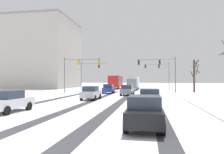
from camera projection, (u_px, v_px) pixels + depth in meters
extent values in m
cube|color=#38383D|center=(121.00, 101.00, 24.19)|extent=(0.96, 38.95, 0.01)
cube|color=#38383D|center=(51.00, 100.00, 25.59)|extent=(1.08, 38.95, 0.01)
cube|color=#38383D|center=(93.00, 101.00, 24.74)|extent=(0.93, 38.95, 0.01)
cube|color=#38383D|center=(155.00, 102.00, 23.57)|extent=(0.86, 38.95, 0.01)
cube|color=white|center=(213.00, 104.00, 20.92)|extent=(4.00, 38.95, 0.12)
cylinder|color=slate|center=(175.00, 75.00, 38.42)|extent=(0.18, 0.18, 6.50)
cylinder|color=slate|center=(156.00, 59.00, 39.25)|extent=(6.87, 0.58, 0.12)
cube|color=black|center=(160.00, 62.00, 39.08)|extent=(0.34, 0.26, 0.90)
sphere|color=black|center=(160.00, 61.00, 38.93)|extent=(0.20, 0.20, 0.20)
sphere|color=black|center=(160.00, 62.00, 38.93)|extent=(0.20, 0.20, 0.20)
sphere|color=green|center=(160.00, 64.00, 38.92)|extent=(0.20, 0.20, 0.20)
cube|color=black|center=(139.00, 63.00, 39.96)|extent=(0.34, 0.26, 0.90)
sphere|color=black|center=(139.00, 61.00, 39.81)|extent=(0.20, 0.20, 0.20)
sphere|color=black|center=(139.00, 63.00, 39.80)|extent=(0.20, 0.20, 0.20)
sphere|color=green|center=(139.00, 64.00, 39.80)|extent=(0.20, 0.20, 0.20)
cylinder|color=slate|center=(64.00, 75.00, 39.79)|extent=(0.18, 0.18, 6.50)
cylinder|color=slate|center=(82.00, 59.00, 39.13)|extent=(6.96, 0.36, 0.12)
cube|color=#B79319|center=(79.00, 62.00, 39.26)|extent=(0.33, 0.25, 0.90)
sphere|color=black|center=(79.00, 61.00, 39.42)|extent=(0.20, 0.20, 0.20)
sphere|color=black|center=(79.00, 63.00, 39.42)|extent=(0.20, 0.20, 0.20)
sphere|color=green|center=(79.00, 64.00, 39.41)|extent=(0.20, 0.20, 0.20)
cube|color=#B79319|center=(99.00, 62.00, 38.49)|extent=(0.33, 0.25, 0.90)
sphere|color=black|center=(99.00, 61.00, 38.65)|extent=(0.20, 0.20, 0.20)
sphere|color=black|center=(99.00, 62.00, 38.65)|extent=(0.20, 0.20, 0.20)
sphere|color=green|center=(99.00, 64.00, 38.65)|extent=(0.20, 0.20, 0.20)
cylinder|color=slate|center=(169.00, 76.00, 50.25)|extent=(0.18, 0.18, 6.50)
cylinder|color=slate|center=(156.00, 64.00, 50.96)|extent=(5.74, 0.51, 0.12)
cube|color=black|center=(159.00, 66.00, 50.81)|extent=(0.34, 0.26, 0.90)
sphere|color=black|center=(159.00, 65.00, 50.66)|extent=(0.20, 0.20, 0.20)
sphere|color=black|center=(159.00, 66.00, 50.66)|extent=(0.20, 0.20, 0.20)
sphere|color=green|center=(159.00, 68.00, 50.66)|extent=(0.20, 0.20, 0.20)
cube|color=black|center=(145.00, 67.00, 51.55)|extent=(0.34, 0.26, 0.90)
sphere|color=black|center=(145.00, 65.00, 51.40)|extent=(0.20, 0.20, 0.20)
sphere|color=black|center=(145.00, 67.00, 51.40)|extent=(0.20, 0.20, 0.20)
sphere|color=green|center=(145.00, 68.00, 51.39)|extent=(0.20, 0.20, 0.20)
cylinder|color=slate|center=(81.00, 76.00, 49.65)|extent=(0.18, 0.18, 6.50)
cylinder|color=slate|center=(94.00, 63.00, 49.11)|extent=(6.06, 0.25, 0.12)
cube|color=black|center=(99.00, 66.00, 48.88)|extent=(0.33, 0.25, 0.90)
sphere|color=black|center=(99.00, 65.00, 49.04)|extent=(0.20, 0.20, 0.20)
sphere|color=black|center=(99.00, 66.00, 49.04)|extent=(0.20, 0.20, 0.20)
sphere|color=green|center=(99.00, 67.00, 49.03)|extent=(0.20, 0.20, 0.20)
cube|color=#233899|center=(109.00, 90.00, 37.89)|extent=(1.88, 4.17, 0.70)
cube|color=#2D3847|center=(108.00, 86.00, 37.75)|extent=(1.64, 1.97, 0.60)
cylinder|color=black|center=(105.00, 91.00, 39.24)|extent=(0.25, 0.65, 0.64)
cylinder|color=black|center=(114.00, 91.00, 39.04)|extent=(0.25, 0.65, 0.64)
cylinder|color=black|center=(103.00, 92.00, 36.72)|extent=(0.25, 0.65, 0.64)
cylinder|color=black|center=(112.00, 92.00, 36.52)|extent=(0.25, 0.65, 0.64)
cube|color=slate|center=(127.00, 91.00, 33.28)|extent=(1.91, 4.18, 0.70)
cube|color=#2D3847|center=(127.00, 87.00, 33.14)|extent=(1.65, 1.98, 0.60)
cylinder|color=black|center=(124.00, 93.00, 34.69)|extent=(0.25, 0.65, 0.64)
cylinder|color=black|center=(134.00, 93.00, 34.34)|extent=(0.25, 0.65, 0.64)
cylinder|color=black|center=(121.00, 94.00, 32.21)|extent=(0.25, 0.65, 0.64)
cylinder|color=black|center=(131.00, 94.00, 31.86)|extent=(0.25, 0.65, 0.64)
cube|color=#B7BABF|center=(91.00, 94.00, 26.12)|extent=(1.71, 4.11, 0.70)
cube|color=#2D3847|center=(91.00, 89.00, 25.98)|extent=(1.57, 1.91, 0.60)
cylinder|color=black|center=(88.00, 96.00, 27.50)|extent=(0.22, 0.64, 0.64)
cylinder|color=black|center=(100.00, 96.00, 27.23)|extent=(0.22, 0.64, 0.64)
cylinder|color=black|center=(81.00, 98.00, 25.00)|extent=(0.22, 0.64, 0.64)
cylinder|color=black|center=(95.00, 98.00, 24.73)|extent=(0.22, 0.64, 0.64)
cube|color=#194C2D|center=(149.00, 100.00, 18.63)|extent=(1.88, 4.17, 0.70)
cube|color=#2D3847|center=(149.00, 92.00, 18.49)|extent=(1.64, 1.97, 0.60)
cylinder|color=black|center=(140.00, 102.00, 19.99)|extent=(0.25, 0.65, 0.64)
cylinder|color=black|center=(157.00, 102.00, 19.79)|extent=(0.25, 0.65, 0.64)
cylinder|color=black|center=(140.00, 105.00, 17.46)|extent=(0.25, 0.65, 0.64)
cylinder|color=black|center=(160.00, 106.00, 17.27)|extent=(0.25, 0.65, 0.64)
cube|color=silver|center=(9.00, 103.00, 15.92)|extent=(1.91, 4.18, 0.70)
cube|color=#2D3847|center=(8.00, 95.00, 15.78)|extent=(1.65, 1.98, 0.60)
cylinder|color=black|center=(11.00, 106.00, 17.33)|extent=(0.25, 0.65, 0.64)
cylinder|color=black|center=(29.00, 106.00, 16.98)|extent=(0.25, 0.65, 0.64)
cylinder|color=black|center=(6.00, 111.00, 14.50)|extent=(0.25, 0.65, 0.64)
cube|color=black|center=(145.00, 115.00, 10.75)|extent=(1.74, 4.11, 0.70)
cube|color=#2D3847|center=(145.00, 102.00, 10.61)|extent=(1.58, 1.91, 0.60)
cylinder|color=black|center=(131.00, 117.00, 12.14)|extent=(0.23, 0.64, 0.64)
cylinder|color=black|center=(160.00, 118.00, 11.86)|extent=(0.23, 0.64, 0.64)
cylinder|color=black|center=(126.00, 126.00, 9.64)|extent=(0.23, 0.64, 0.64)
cylinder|color=black|center=(163.00, 128.00, 9.36)|extent=(0.23, 0.64, 0.64)
cube|color=#B21E1E|center=(116.00, 81.00, 56.99)|extent=(2.64, 11.03, 2.90)
cube|color=#283342|center=(116.00, 80.00, 56.99)|extent=(2.67, 10.15, 0.90)
cylinder|color=black|center=(119.00, 87.00, 52.98)|extent=(0.31, 0.96, 0.96)
cylinder|color=black|center=(109.00, 87.00, 53.35)|extent=(0.31, 0.96, 0.96)
cylinder|color=black|center=(122.00, 87.00, 60.05)|extent=(0.31, 0.96, 0.96)
cylinder|color=black|center=(113.00, 86.00, 60.41)|extent=(0.31, 0.96, 0.96)
cube|color=slate|center=(132.00, 84.00, 47.34)|extent=(2.19, 2.28, 2.10)
cube|color=silver|center=(134.00, 83.00, 50.97)|extent=(2.40, 5.28, 2.60)
cylinder|color=black|center=(137.00, 89.00, 47.56)|extent=(0.31, 0.85, 0.84)
cylinder|color=black|center=(128.00, 89.00, 47.97)|extent=(0.31, 0.85, 0.84)
cylinder|color=black|center=(139.00, 88.00, 52.14)|extent=(0.31, 0.85, 0.84)
cylinder|color=black|center=(130.00, 88.00, 52.56)|extent=(0.31, 0.85, 0.84)
cylinder|color=#423023|center=(224.00, 53.00, 26.11)|extent=(1.25, 0.50, 0.73)
cylinder|color=#423023|center=(224.00, 44.00, 25.40)|extent=(0.44, 0.81, 1.01)
cylinder|color=#423023|center=(194.00, 76.00, 39.90)|extent=(0.33, 0.33, 6.07)
cylinder|color=#423023|center=(197.00, 74.00, 39.78)|extent=(0.23, 0.89, 0.52)
cylinder|color=#423023|center=(197.00, 62.00, 40.02)|extent=(0.53, 1.26, 0.70)
cylinder|color=#423023|center=(197.00, 69.00, 39.86)|extent=(0.20, 1.24, 1.36)
cylinder|color=#423023|center=(198.00, 68.00, 39.82)|extent=(0.17, 1.36, 1.30)
cylinder|color=#423023|center=(192.00, 74.00, 39.74)|extent=(0.64, 0.94, 1.34)
cylinder|color=#423023|center=(197.00, 71.00, 39.27)|extent=(1.28, 1.04, 0.84)
cylinder|color=#423023|center=(196.00, 64.00, 39.92)|extent=(0.30, 1.01, 1.21)
cube|color=#B2ADA3|center=(38.00, 55.00, 63.97)|extent=(20.68, 18.71, 19.40)
cube|color=gray|center=(38.00, 22.00, 64.09)|extent=(20.98, 19.01, 0.50)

